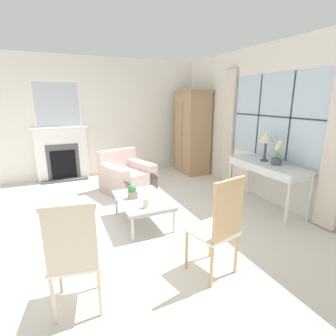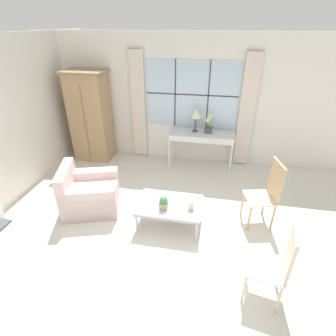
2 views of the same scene
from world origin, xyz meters
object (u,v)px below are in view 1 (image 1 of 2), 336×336
(table_lamp, at_px, (266,138))
(potted_plant_small, at_px, (132,191))
(coffee_table, at_px, (143,201))
(potted_orchid, at_px, (278,154))
(armchair_upholstered, at_px, (127,178))
(armoire, at_px, (193,132))
(accent_chair_wooden, at_px, (74,253))
(pillar_candle, at_px, (146,204))
(fireplace, at_px, (62,149))
(console_table, at_px, (267,168))
(side_chair_wooden, at_px, (220,223))

(table_lamp, distance_m, potted_plant_small, 2.43)
(coffee_table, bearing_deg, potted_orchid, 77.97)
(table_lamp, height_order, potted_plant_small, table_lamp)
(armchair_upholstered, xyz_separation_m, coffee_table, (1.47, -0.15, 0.07))
(potted_plant_small, bearing_deg, table_lamp, 84.04)
(armoire, distance_m, table_lamp, 2.43)
(armoire, xyz_separation_m, accent_chair_wooden, (3.69, -3.18, -0.43))
(potted_plant_small, relative_size, pillar_candle, 1.52)
(potted_orchid, xyz_separation_m, coffee_table, (-0.46, -2.16, -0.62))
(potted_orchid, distance_m, armchair_upholstered, 2.88)
(table_lamp, height_order, potted_orchid, table_lamp)
(armchair_upholstered, relative_size, potted_plant_small, 5.04)
(fireplace, bearing_deg, potted_plant_small, 16.73)
(accent_chair_wooden, bearing_deg, potted_orchid, 106.73)
(armoire, xyz_separation_m, pillar_candle, (2.60, -2.16, -0.57))
(fireplace, height_order, accent_chair_wooden, fireplace)
(console_table, height_order, side_chair_wooden, side_chair_wooden)
(pillar_candle, bearing_deg, potted_orchid, 87.29)
(potted_orchid, distance_m, potted_plant_small, 2.41)
(console_table, relative_size, potted_orchid, 3.42)
(fireplace, distance_m, pillar_candle, 3.37)
(potted_plant_small, xyz_separation_m, pillar_candle, (0.42, 0.07, -0.05))
(armoire, relative_size, side_chair_wooden, 1.83)
(armoire, distance_m, accent_chair_wooden, 4.89)
(table_lamp, bearing_deg, side_chair_wooden, -53.85)
(armchair_upholstered, bearing_deg, armoire, 111.81)
(fireplace, distance_m, table_lamp, 4.41)
(armchair_upholstered, bearing_deg, side_chair_wooden, 3.55)
(side_chair_wooden, relative_size, potted_plant_small, 4.99)
(fireplace, height_order, armchair_upholstered, fireplace)
(table_lamp, xyz_separation_m, armchair_upholstered, (-1.64, -2.03, -0.93))
(console_table, distance_m, potted_orchid, 0.29)
(console_table, distance_m, pillar_candle, 2.19)
(armoire, height_order, pillar_candle, armoire)
(potted_orchid, relative_size, accent_chair_wooden, 0.39)
(armoire, bearing_deg, armchair_upholstered, -68.19)
(table_lamp, height_order, side_chair_wooden, table_lamp)
(accent_chair_wooden, xyz_separation_m, pillar_candle, (-1.08, 1.02, -0.14))
(armoire, bearing_deg, accent_chair_wooden, -40.81)
(potted_plant_small, bearing_deg, pillar_candle, 9.09)
(side_chair_wooden, bearing_deg, armoire, 154.93)
(pillar_candle, bearing_deg, armoire, 140.28)
(armoire, distance_m, potted_plant_small, 3.16)
(potted_plant_small, bearing_deg, coffee_table, 62.80)
(fireplace, distance_m, potted_plant_small, 2.94)
(table_lamp, distance_m, potted_orchid, 0.37)
(potted_orchid, height_order, potted_plant_small, potted_orchid)
(table_lamp, bearing_deg, fireplace, -134.00)
(table_lamp, bearing_deg, potted_orchid, -2.45)
(accent_chair_wooden, height_order, pillar_candle, accent_chair_wooden)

